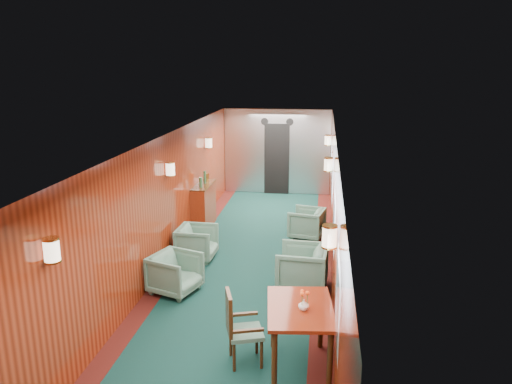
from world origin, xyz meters
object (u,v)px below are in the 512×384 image
armchair_right_far (307,223)px  armchair_left_near (175,273)px  armchair_left_far (197,243)px  armchair_right_near (302,268)px  side_chair (238,325)px  dining_table (300,317)px  credenza (204,206)px

armchair_right_far → armchair_left_near: bearing=-21.8°
armchair_left_far → armchair_right_far: bearing=-52.0°
armchair_left_far → armchair_right_far: (2.02, 1.47, -0.00)m
armchair_left_near → armchair_left_far: bearing=19.6°
armchair_left_near → armchair_left_far: 1.44m
armchair_left_near → armchair_right_near: bearing=-59.7°
side_chair → armchair_right_near: (0.68, 2.21, -0.15)m
dining_table → credenza: credenza is taller
side_chair → armchair_right_near: size_ratio=1.18×
armchair_right_near → armchair_right_far: armchair_right_near is taller
armchair_left_near → armchair_right_far: armchair_left_near is taller
side_chair → armchair_right_far: (0.66, 4.73, -0.20)m
credenza → armchair_right_near: credenza is taller
armchair_left_near → credenza: bearing=24.8°
dining_table → credenza: bearing=108.9°
armchair_left_far → credenza: bearing=11.6°
armchair_left_near → armchair_left_far: size_ratio=1.01×
dining_table → side_chair: bearing=172.2°
dining_table → armchair_left_near: dining_table is taller
armchair_left_near → armchair_right_near: (2.03, 0.40, 0.04)m
dining_table → side_chair: 0.77m
dining_table → armchair_left_far: (-2.12, 3.27, -0.37)m
armchair_left_near → armchair_right_far: size_ratio=1.02×
armchair_left_far → armchair_right_far: armchair_left_far is taller
credenza → dining_table: bearing=-64.6°
side_chair → armchair_right_near: 2.32m
credenza → side_chair: bearing=-71.8°
credenza → armchair_right_far: credenza is taller
side_chair → armchair_left_far: size_ratio=1.35×
armchair_right_far → dining_table: bearing=13.9°
armchair_right_near → dining_table: bearing=5.9°
armchair_right_near → armchair_right_far: 2.51m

